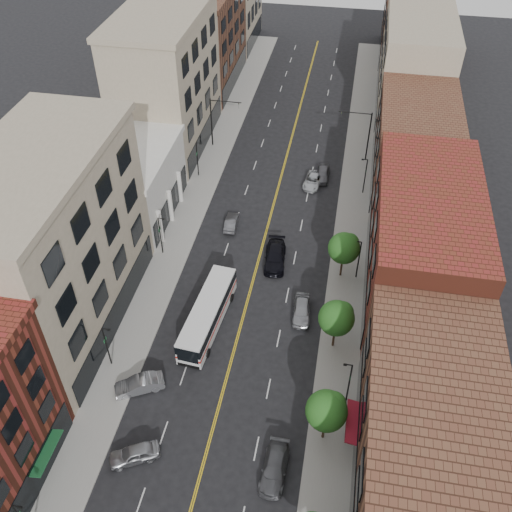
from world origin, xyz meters
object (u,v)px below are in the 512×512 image
Objects in this scene: car_angle_a at (134,454)px; car_parked_mid at (275,468)px; car_angle_b at (139,385)px; city_bus at (208,313)px; car_lane_b at (313,181)px; car_lane_c at (323,174)px; car_lane_behind at (231,222)px; car_lane_a at (275,257)px; car_parked_far at (302,310)px.

car_parked_mid is at bearing 66.98° from car_angle_a.
city_bus is at bearing 126.63° from car_angle_b.
car_parked_mid is at bearing 39.47° from car_angle_b.
car_lane_b is (11.77, 34.98, -0.09)m from car_angle_b.
car_parked_mid is at bearing -81.55° from car_lane_b.
car_lane_c is at bearing 92.46° from car_parked_mid.
city_bus is 2.60× the size of car_angle_b.
car_angle_b reaches higher than car_lane_b.
car_lane_behind is 8.19m from car_lane_a.
city_bus is 2.55× the size of car_parked_far.
car_parked_far reaches higher than car_lane_c.
car_lane_c is (9.82, 12.25, 0.09)m from car_lane_behind.
car_parked_far reaches higher than car_angle_a.
car_angle_b is at bearing 159.06° from car_parked_mid.
car_angle_b is at bearing 168.16° from car_angle_a.
car_parked_mid is at bearing -52.69° from city_bus.
city_bus is 27.42m from car_lane_b.
car_parked_far is (11.40, 18.15, 0.06)m from car_angle_a.
car_lane_c is (3.62, 17.60, -0.09)m from car_lane_a.
car_angle_a reaches higher than car_lane_behind.
car_lane_a is (7.48, 25.58, 0.11)m from car_angle_a.
car_angle_b is 1.14× the size of car_lane_behind.
car_lane_behind reaches higher than car_lane_b.
city_bus is 29.39m from car_lane_c.
car_parked_mid is at bearing -94.31° from car_parked_far.
car_lane_a is at bearing 135.84° from car_lane_behind.
car_parked_far reaches higher than car_lane_behind.
car_lane_b is at bearing 75.87° from car_lane_a.
city_bus is at bearing -99.63° from car_lane_b.
car_lane_behind is at bearing 110.66° from car_parked_mid.
car_angle_a is 6.72m from car_angle_b.
car_angle_b is at bearing -121.15° from car_lane_a.
car_angle_a is at bearing -104.42° from car_lane_c.
car_lane_c reaches higher than car_angle_a.
car_lane_behind is (-1.11, 15.80, -1.05)m from city_bus.
car_lane_behind is at bearing 124.05° from car_parked_far.
car_lane_a is 1.32× the size of car_lane_c.
car_angle_a is 11.43m from car_parked_mid.
car_angle_b is at bearing -110.82° from city_bus.
car_lane_a is at bearing 126.54° from car_angle_b.
city_bus is at bearing -107.25° from car_lane_c.
car_lane_behind is at bearing 145.27° from car_angle_b.
car_parked_mid is 31.71m from car_lane_behind.
car_lane_c is (8.71, 28.06, -0.97)m from city_bus.
car_lane_behind is at bearing 150.24° from car_angle_a.
city_bus reaches higher than car_lane_c.
car_angle_b is 0.92× the size of car_parked_mid.
car_lane_a is (5.10, 10.45, -0.87)m from city_bus.
car_angle_b is 38.91m from car_lane_c.
car_parked_mid reaches higher than car_lane_b.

